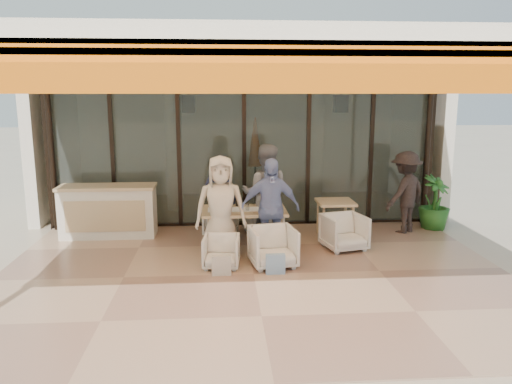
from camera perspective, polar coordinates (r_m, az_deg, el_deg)
ground at (r=7.89m, az=-0.26°, el=-9.52°), size 70.00×70.00×0.00m
terrace_floor at (r=7.89m, az=-0.26°, el=-9.49°), size 8.00×6.00×0.01m
terrace_structure at (r=7.12m, az=-0.14°, el=14.89°), size 8.00×6.00×3.40m
glass_storefront at (r=10.44m, az=-1.37°, el=4.68°), size 8.08×0.10×3.20m
interior_block at (r=12.69m, az=-1.85°, el=8.71°), size 9.05×3.62×3.52m
host_counter at (r=10.16m, az=-16.51°, el=-2.10°), size 1.85×0.65×1.04m
dining_table at (r=8.97m, az=-1.39°, el=-2.35°), size 1.50×0.90×0.93m
chair_far_left at (r=9.97m, az=-4.02°, el=-3.18°), size 0.73×0.70×0.63m
chair_far_right at (r=10.00m, az=0.81°, el=-2.97°), size 0.81×0.78×0.68m
chair_near_left at (r=8.15m, az=-3.99°, el=-6.66°), size 0.62×0.59×0.59m
chair_near_right at (r=8.17m, az=1.94°, el=-6.09°), size 0.80×0.77×0.73m
diner_navy at (r=9.36m, az=-4.06°, el=-0.82°), size 0.71×0.57×1.69m
diner_grey at (r=9.38m, az=1.07°, el=-0.20°), size 1.01×0.84×1.87m
diner_cream at (r=8.47m, az=-4.05°, el=-1.80°), size 0.88×0.59×1.78m
diner_periwinkle at (r=8.52m, az=1.61°, el=-1.86°), size 1.03×0.46×1.73m
tote_bag_cream at (r=7.81m, az=-3.97°, el=-8.44°), size 0.30×0.10×0.34m
tote_bag_blue at (r=7.85m, az=2.24°, el=-8.31°), size 0.30×0.10×0.34m
side_table at (r=9.79m, az=9.05°, el=-1.62°), size 0.70×0.70×0.74m
side_chair at (r=9.15m, az=10.05°, el=-4.36°), size 0.83×0.80×0.72m
standing_woman at (r=10.43m, az=16.68°, el=-0.06°), size 1.24×1.14×1.67m
potted_palm at (r=10.94m, az=19.74°, el=-1.16°), size 0.89×0.89×1.14m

